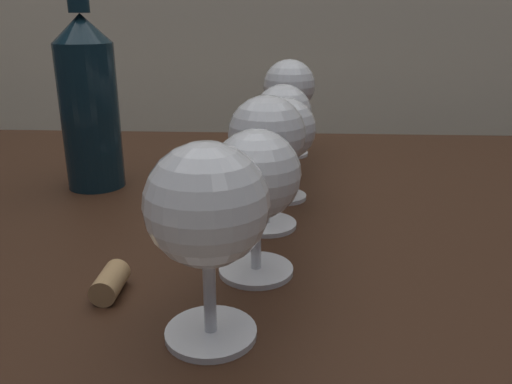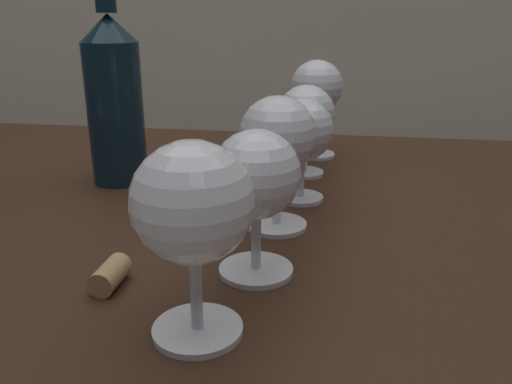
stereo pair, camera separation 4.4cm
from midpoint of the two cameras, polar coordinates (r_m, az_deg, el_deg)
name	(u,v)px [view 2 (the right image)]	position (r m, az deg, el deg)	size (l,w,h in m)	color
dining_table	(282,267)	(0.66, 4.83, -8.38)	(1.48, 0.79, 0.72)	#382114
wine_glass_merlot	(192,208)	(0.34, -3.46, -1.87)	(0.08, 0.08, 0.14)	white
wine_glass_white	(256,177)	(0.43, 2.89, 1.60)	(0.08, 0.08, 0.13)	white
wine_glass_rose	(282,139)	(0.53, 5.26, 5.87)	(0.08, 0.08, 0.14)	white
wine_glass_cabernet	(302,133)	(0.62, 7.16, 6.53)	(0.08, 0.08, 0.13)	white
wine_glass_amber	(306,117)	(0.73, 7.28, 8.27)	(0.08, 0.08, 0.13)	white
wine_glass_port	(317,90)	(0.83, 8.29, 11.15)	(0.08, 0.08, 0.15)	white
wine_bottle	(114,96)	(0.71, -13.75, 10.26)	(0.07, 0.07, 0.30)	#0F232D
cork	(110,275)	(0.45, -13.20, -9.00)	(0.02, 0.02, 0.04)	tan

